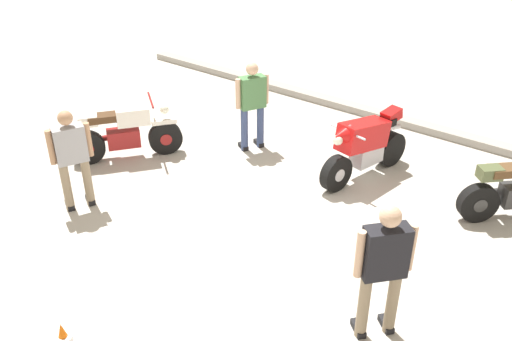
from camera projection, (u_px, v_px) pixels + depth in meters
name	position (u px, v px, depth m)	size (l,w,h in m)	color
ground_plane	(269.00, 234.00, 7.94)	(40.00, 40.00, 0.00)	#B7B2A8
curb_edge	(407.00, 122.00, 11.07)	(14.00, 0.30, 0.15)	#9C978F
motorcycle_cream_vintage	(125.00, 133.00, 9.69)	(1.28, 1.67, 1.07)	black
motorcycle_red_sportbike	(365.00, 145.00, 9.06)	(0.76, 1.95, 1.14)	black
person_in_black_shirt	(383.00, 265.00, 5.82)	(0.53, 0.57, 1.70)	gray
person_in_gray_shirt	(72.00, 155.00, 8.11)	(0.45, 0.61, 1.60)	gray
person_in_green_shirt	(252.00, 101.00, 9.81)	(0.46, 0.61, 1.63)	#384772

